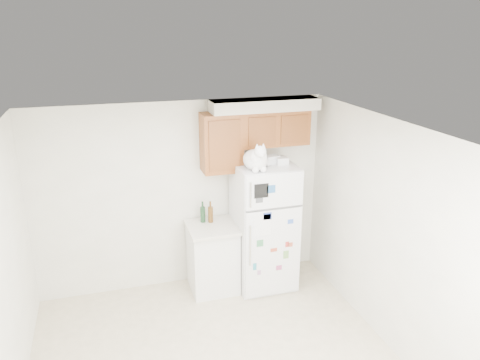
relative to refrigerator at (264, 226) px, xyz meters
name	(u,v)px	position (x,y,z in m)	size (l,w,h in m)	color
room_shell	(225,215)	(-0.89, -1.36, 0.82)	(3.84, 4.04, 2.52)	white
refrigerator	(264,226)	(0.00, 0.00, 0.00)	(0.76, 0.78, 1.70)	white
base_counter	(213,257)	(-0.69, 0.07, -0.39)	(0.64, 0.64, 0.92)	white
cat	(257,159)	(-0.17, -0.17, 0.99)	(0.36, 0.53, 0.37)	white
storage_box_back	(272,159)	(0.11, 0.05, 0.90)	(0.18, 0.13, 0.10)	white
storage_box_front	(282,161)	(0.21, -0.04, 0.89)	(0.15, 0.11, 0.09)	white
bottle_green	(203,212)	(-0.78, 0.22, 0.21)	(0.07, 0.07, 0.29)	#19381E
bottle_amber	(210,212)	(-0.68, 0.19, 0.21)	(0.07, 0.07, 0.29)	#593814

